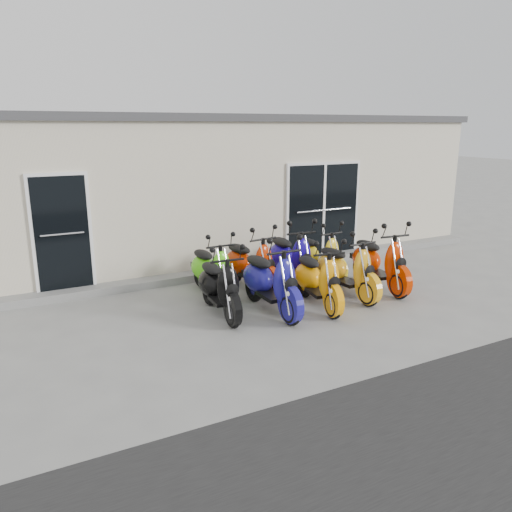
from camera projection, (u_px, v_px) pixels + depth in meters
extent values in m
plane|color=gray|center=(271.00, 303.00, 9.02)|extent=(80.00, 80.00, 0.00)
cube|color=beige|center=(175.00, 185.00, 13.07)|extent=(14.00, 6.00, 3.20)
cube|color=#3F3F42|center=(172.00, 119.00, 12.65)|extent=(14.20, 6.20, 0.16)
cube|color=gray|center=(226.00, 272.00, 10.73)|extent=(14.00, 0.40, 0.15)
cube|color=black|center=(62.00, 230.00, 9.13)|extent=(1.07, 0.08, 2.22)
cube|color=black|center=(323.00, 207.00, 11.72)|extent=(2.02, 0.08, 2.22)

